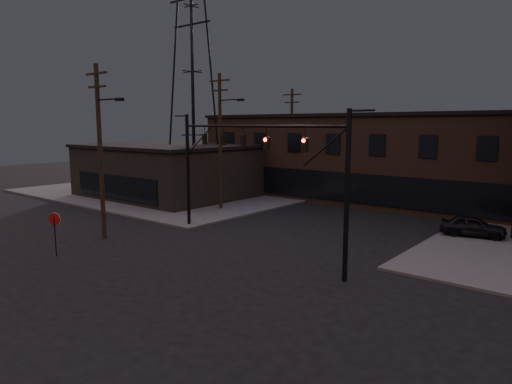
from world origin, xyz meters
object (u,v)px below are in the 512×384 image
(traffic_signal_near, at_px, (326,175))
(traffic_signal_far, at_px, (200,158))
(parked_car_lot_a, at_px, (473,226))
(car_crossing, at_px, (454,203))
(stop_sign, at_px, (55,224))

(traffic_signal_near, xyz_separation_m, traffic_signal_far, (-12.07, 3.50, 0.08))
(traffic_signal_far, height_order, parked_car_lot_a, traffic_signal_far)
(traffic_signal_far, bearing_deg, car_crossing, 54.48)
(parked_car_lot_a, distance_m, car_crossing, 8.86)
(traffic_signal_far, distance_m, parked_car_lot_a, 18.58)
(traffic_signal_near, relative_size, parked_car_lot_a, 2.04)
(parked_car_lot_a, bearing_deg, car_crossing, 10.98)
(traffic_signal_far, bearing_deg, stop_sign, -97.32)
(traffic_signal_far, distance_m, car_crossing, 21.44)
(traffic_signal_far, relative_size, parked_car_lot_a, 2.04)
(traffic_signal_near, distance_m, parked_car_lot_a, 13.64)
(parked_car_lot_a, height_order, car_crossing, car_crossing)
(traffic_signal_near, distance_m, traffic_signal_far, 12.57)
(car_crossing, bearing_deg, traffic_signal_far, -103.76)
(traffic_signal_near, distance_m, stop_sign, 15.17)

